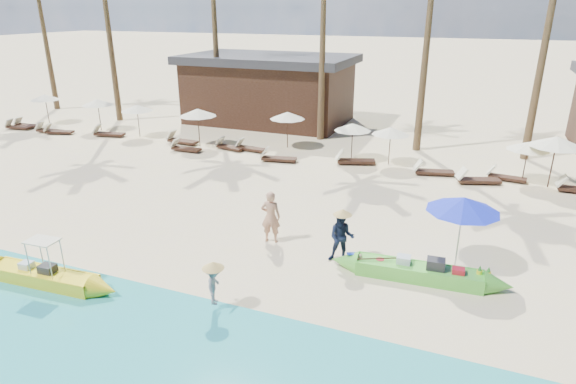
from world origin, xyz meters
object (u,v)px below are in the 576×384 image
at_px(green_canoe, 418,272).
at_px(blue_umbrella, 463,204).
at_px(yellow_canoe, 43,276).
at_px(tourist, 271,217).

bearing_deg(green_canoe, blue_umbrella, 46.40).
bearing_deg(yellow_canoe, green_canoe, 19.38).
height_order(yellow_canoe, tourist, tourist).
height_order(tourist, blue_umbrella, blue_umbrella).
xyz_separation_m(green_canoe, tourist, (-4.78, 0.64, 0.64)).
distance_m(green_canoe, tourist, 4.87).
distance_m(yellow_canoe, blue_umbrella, 11.84).
xyz_separation_m(yellow_canoe, blue_umbrella, (10.52, 5.14, 1.78)).
relative_size(green_canoe, yellow_canoe, 1.05).
height_order(green_canoe, blue_umbrella, blue_umbrella).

